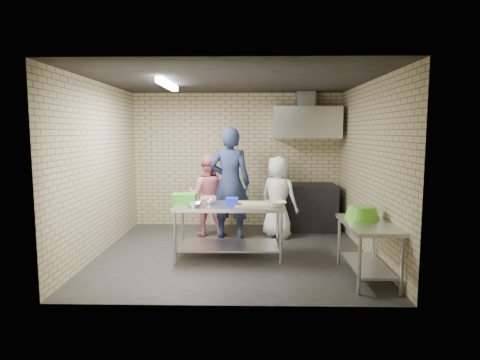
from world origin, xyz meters
name	(u,v)px	position (x,y,z in m)	size (l,w,h in m)	color
floor	(233,253)	(0.00, 0.00, 0.00)	(4.20, 4.20, 0.00)	black
ceiling	(233,80)	(0.00, 0.00, 2.70)	(4.20, 4.20, 0.00)	black
back_wall	(237,160)	(0.00, 2.00, 1.35)	(4.20, 0.06, 2.70)	tan
front_wall	(226,185)	(0.00, -2.00, 1.35)	(4.20, 0.06, 2.70)	tan
left_wall	(100,168)	(-2.10, 0.00, 1.35)	(0.06, 4.00, 2.70)	tan
right_wall	(369,169)	(2.10, 0.00, 1.35)	(0.06, 4.00, 2.70)	tan
prep_table	(229,231)	(-0.06, -0.20, 0.41)	(1.64, 0.82, 0.82)	silver
side_counter	(367,251)	(1.80, -1.10, 0.38)	(0.60, 1.20, 0.75)	silver
stove	(305,207)	(1.35, 1.65, 0.45)	(1.20, 0.70, 0.90)	black
range_hood	(306,123)	(1.35, 1.70, 2.10)	(1.30, 0.60, 0.60)	silver
hood_duct	(305,100)	(1.35, 1.85, 2.55)	(0.35, 0.30, 0.30)	#A5A8AD
wall_shelf	(320,132)	(1.65, 1.89, 1.92)	(0.80, 0.20, 0.04)	#3F2B19
fluorescent_fixture	(168,84)	(-1.00, 0.00, 2.64)	(0.10, 1.25, 0.08)	white
green_crate	(184,198)	(-0.76, -0.08, 0.89)	(0.36, 0.27, 0.15)	green
blue_tub	(232,202)	(-0.01, -0.30, 0.88)	(0.18, 0.18, 0.12)	#1C2ED3
cutting_board	(252,204)	(0.29, -0.22, 0.83)	(0.50, 0.38, 0.03)	tan
mixing_bowl_a	(194,205)	(-0.56, -0.40, 0.85)	(0.26, 0.26, 0.06)	silver
mixing_bowl_b	(210,202)	(-0.36, -0.15, 0.85)	(0.20, 0.20, 0.06)	silver
ceramic_bowl	(275,204)	(0.64, -0.35, 0.86)	(0.32, 0.32, 0.08)	beige
green_basin	(362,212)	(1.78, -0.85, 0.83)	(0.46, 0.46, 0.17)	#59C626
bottle_red	(307,126)	(1.40, 1.89, 2.03)	(0.07, 0.07, 0.18)	#B22619
bottle_green	(327,127)	(1.80, 1.89, 2.02)	(0.06, 0.06, 0.15)	green
man_navy	(230,183)	(-0.10, 0.95, 1.00)	(0.73, 0.48, 2.01)	black
woman_pink	(208,195)	(-0.52, 1.14, 0.75)	(0.73, 0.57, 1.51)	#CF6D78
woman_white	(278,197)	(0.78, 1.06, 0.74)	(0.73, 0.47, 1.49)	silver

